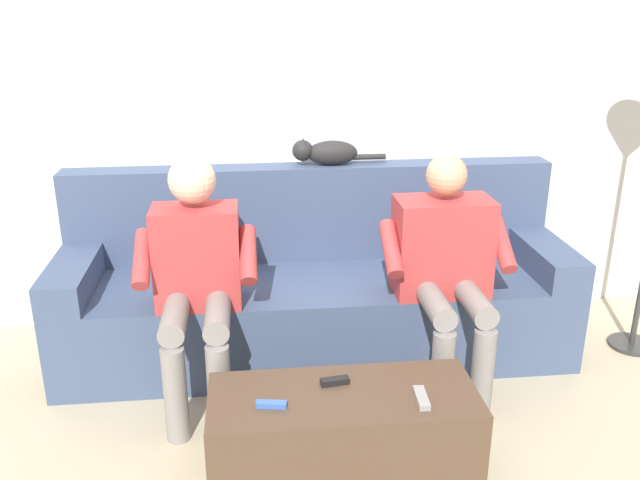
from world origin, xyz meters
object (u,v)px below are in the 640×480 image
at_px(person_left_seated, 446,260).
at_px(remote_gray, 422,398).
at_px(person_right_seated, 196,270).
at_px(remote_blue, 271,404).
at_px(coffee_table, 343,435).
at_px(cat_on_backrest, 326,152).
at_px(remote_black, 335,381).
at_px(couch, 315,291).

distance_m(person_left_seated, remote_gray, 0.82).
height_order(person_right_seated, remote_blue, person_right_seated).
bearing_deg(remote_blue, coffee_table, -158.73).
xyz_separation_m(person_left_seated, remote_gray, (0.29, 0.73, -0.24)).
relative_size(person_right_seated, remote_gray, 8.16).
relative_size(cat_on_backrest, remote_black, 4.43).
bearing_deg(remote_blue, remote_gray, -172.50).
xyz_separation_m(couch, person_left_seated, (-0.57, 0.38, 0.30)).
bearing_deg(remote_gray, couch, 17.06).
distance_m(remote_blue, remote_black, 0.28).
xyz_separation_m(person_left_seated, person_right_seated, (1.13, 0.02, 0.01)).
xyz_separation_m(person_left_seated, cat_on_backrest, (0.49, -0.61, 0.38)).
height_order(coffee_table, remote_gray, remote_gray).
bearing_deg(cat_on_backrest, remote_blue, 75.05).
bearing_deg(remote_black, couch, -99.06).
bearing_deg(remote_blue, cat_on_backrest, -95.48).
distance_m(couch, person_right_seated, 0.76).
bearing_deg(remote_gray, person_left_seated, -18.58).
xyz_separation_m(person_right_seated, remote_black, (-0.54, 0.57, -0.25)).
xyz_separation_m(remote_gray, remote_blue, (0.55, -0.02, -0.00)).
relative_size(remote_gray, remote_blue, 1.24).
relative_size(coffee_table, person_left_seated, 0.92).
height_order(person_left_seated, cat_on_backrest, person_left_seated).
xyz_separation_m(coffee_table, person_left_seated, (-0.57, -0.66, 0.44)).
xyz_separation_m(coffee_table, person_right_seated, (0.57, -0.63, 0.45)).
height_order(couch, remote_blue, couch).
xyz_separation_m(cat_on_backrest, remote_gray, (-0.20, 1.34, -0.62)).
relative_size(person_right_seated, cat_on_backrest, 2.28).
bearing_deg(remote_gray, cat_on_backrest, 11.33).
bearing_deg(couch, cat_on_backrest, -109.40).
bearing_deg(cat_on_backrest, coffee_table, 86.32).
height_order(person_right_seated, remote_gray, person_right_seated).
relative_size(person_left_seated, remote_blue, 9.91).
xyz_separation_m(cat_on_backrest, remote_black, (0.11, 1.20, -0.62)).
bearing_deg(person_left_seated, person_right_seated, 1.09).
bearing_deg(person_right_seated, remote_black, 133.89).
height_order(coffee_table, remote_black, remote_black).
bearing_deg(remote_black, person_right_seated, -53.75).
relative_size(person_left_seated, remote_gray, 7.99).
bearing_deg(person_left_seated, remote_gray, 68.46).
distance_m(coffee_table, cat_on_backrest, 1.51).
bearing_deg(coffee_table, cat_on_backrest, -93.68).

